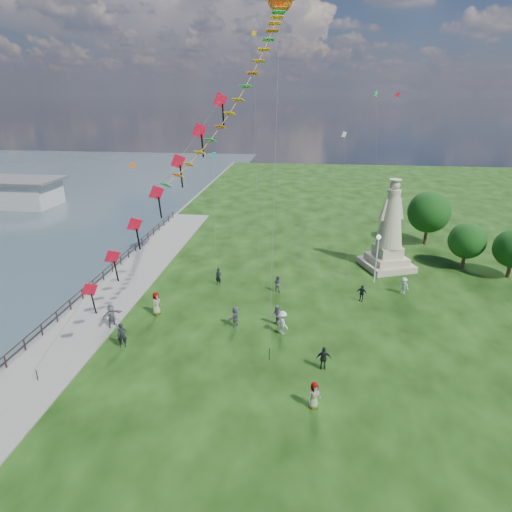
# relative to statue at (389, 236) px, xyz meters

# --- Properties ---
(waterfront) EXTENTS (200.00, 200.00, 1.51)m
(waterfront) POSITION_rel_statue_xyz_m (-26.14, -11.74, -3.49)
(waterfront) COLOR #304048
(waterfront) RESTS_ON ground
(statue) EXTENTS (5.77, 5.77, 9.07)m
(statue) POSITION_rel_statue_xyz_m (0.00, 0.00, 0.00)
(statue) COLOR tan
(statue) RESTS_ON ground
(lamppost) EXTENTS (0.44, 0.44, 4.73)m
(lamppost) POSITION_rel_statue_xyz_m (-1.73, -4.04, -0.01)
(lamppost) COLOR silver
(lamppost) RESTS_ON ground
(tree_row) EXTENTS (9.81, 13.59, 6.33)m
(tree_row) POSITION_rel_statue_xyz_m (7.55, 4.18, 0.04)
(tree_row) COLOR #382314
(tree_row) RESTS_ON ground
(person_0) EXTENTS (0.79, 0.67, 1.83)m
(person_0) POSITION_rel_statue_xyz_m (-20.77, -17.34, -2.51)
(person_0) COLOR black
(person_0) RESTS_ON ground
(person_1) EXTENTS (0.86, 0.95, 1.66)m
(person_1) POSITION_rel_statue_xyz_m (-10.26, -13.09, -2.60)
(person_1) COLOR #595960
(person_1) RESTS_ON ground
(person_2) EXTENTS (1.23, 1.30, 1.83)m
(person_2) POSITION_rel_statue_xyz_m (-9.76, -14.24, -2.51)
(person_2) COLOR silver
(person_2) RESTS_ON ground
(person_3) EXTENTS (0.97, 0.53, 1.63)m
(person_3) POSITION_rel_statue_xyz_m (-6.87, -18.31, -2.61)
(person_3) COLOR black
(person_3) RESTS_ON ground
(person_4) EXTENTS (0.95, 0.86, 1.65)m
(person_4) POSITION_rel_statue_xyz_m (-7.51, -22.03, -2.60)
(person_4) COLOR #595960
(person_4) RESTS_ON ground
(person_5) EXTENTS (1.55, 1.81, 1.82)m
(person_5) POSITION_rel_statue_xyz_m (-22.66, -14.84, -2.52)
(person_5) COLOR #595960
(person_5) RESTS_ON ground
(person_6) EXTENTS (0.71, 0.58, 1.67)m
(person_6) POSITION_rel_statue_xyz_m (-16.18, -6.33, -2.59)
(person_6) COLOR black
(person_6) RESTS_ON ground
(person_7) EXTENTS (0.88, 0.75, 1.54)m
(person_7) POSITION_rel_statue_xyz_m (-10.64, -7.03, -2.66)
(person_7) COLOR #595960
(person_7) RESTS_ON ground
(person_8) EXTENTS (1.09, 1.07, 1.56)m
(person_8) POSITION_rel_statue_xyz_m (0.49, -6.18, -2.65)
(person_8) COLOR silver
(person_8) RESTS_ON ground
(person_9) EXTENTS (0.96, 0.75, 1.45)m
(person_9) POSITION_rel_statue_xyz_m (-3.35, -8.03, -2.70)
(person_9) COLOR black
(person_9) RESTS_ON ground
(person_10) EXTENTS (0.81, 1.05, 1.90)m
(person_10) POSITION_rel_statue_xyz_m (-20.01, -12.42, -2.48)
(person_10) COLOR #595960
(person_10) RESTS_ON ground
(person_11) EXTENTS (1.11, 1.66, 1.65)m
(person_11) POSITION_rel_statue_xyz_m (-13.41, -13.60, -2.60)
(person_11) COLOR #595960
(person_11) RESTS_ON ground
(red_kite_train) EXTENTS (10.62, 9.35, 16.79)m
(red_kite_train) POSITION_rel_statue_xyz_m (-18.02, -16.10, 7.01)
(red_kite_train) COLOR black
(red_kite_train) RESTS_ON ground
(serpent_kite) EXTENTS (6.79, 13.05, 23.86)m
(serpent_kite) POSITION_rel_statue_xyz_m (-10.89, -7.58, 19.30)
(serpent_kite) COLOR black
(serpent_kite) RESTS_ON ground
(small_kites) EXTENTS (26.32, 17.40, 26.10)m
(small_kites) POSITION_rel_statue_xyz_m (-9.80, 2.28, 10.14)
(small_kites) COLOR teal
(small_kites) RESTS_ON ground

